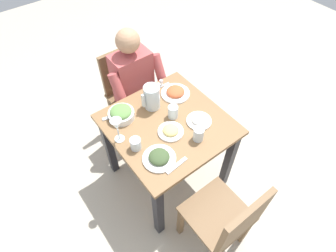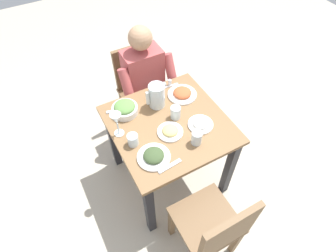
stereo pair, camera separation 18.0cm
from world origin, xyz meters
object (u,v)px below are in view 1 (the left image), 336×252
at_px(diner_near, 139,90).
at_px(plate_dolmas, 159,157).
at_px(dining_table, 168,135).
at_px(plate_rice_curry, 175,92).
at_px(water_glass_center, 199,134).
at_px(wine_glass, 117,126).
at_px(chair_far, 227,220).
at_px(water_glass_far_left, 136,144).
at_px(chair_near, 128,89).
at_px(water_glass_near_right, 173,112).
at_px(plate_yoghurt, 199,120).
at_px(plate_fries, 171,131).
at_px(salt_shaker, 161,83).
at_px(water_pitcher, 152,97).
at_px(salad_bowl, 121,113).

xyz_separation_m(diner_near, plate_dolmas, (0.31, 0.73, 0.13)).
relative_size(dining_table, plate_dolmas, 3.72).
relative_size(plate_dolmas, plate_rice_curry, 0.97).
height_order(water_glass_center, wine_glass, wine_glass).
bearing_deg(chair_far, dining_table, -95.19).
relative_size(plate_rice_curry, water_glass_far_left, 2.60).
bearing_deg(wine_glass, chair_near, -124.29).
xyz_separation_m(water_glass_near_right, water_glass_far_left, (0.37, 0.07, -0.01)).
bearing_deg(chair_far, water_glass_center, -106.64).
bearing_deg(chair_near, chair_far, 84.10).
bearing_deg(dining_table, plate_yoghurt, 146.35).
distance_m(water_glass_near_right, water_glass_center, 0.27).
relative_size(plate_fries, plate_yoghurt, 1.00).
relative_size(plate_fries, water_glass_far_left, 2.08).
bearing_deg(plate_rice_curry, salt_shaker, -79.04).
distance_m(plate_fries, plate_yoghurt, 0.23).
bearing_deg(chair_near, plate_yoghurt, 96.98).
bearing_deg(wine_glass, water_glass_center, 142.95).
relative_size(dining_table, water_pitcher, 4.30).
bearing_deg(water_pitcher, diner_near, -103.44).
xyz_separation_m(water_pitcher, plate_dolmas, (0.24, 0.41, -0.08)).
height_order(chair_near, salad_bowl, chair_near).
xyz_separation_m(chair_far, plate_rice_curry, (-0.29, -0.92, 0.27)).
distance_m(plate_fries, water_glass_far_left, 0.27).
bearing_deg(wine_glass, plate_fries, 152.36).
bearing_deg(plate_fries, plate_dolmas, 33.84).
bearing_deg(wine_glass, plate_rice_curry, -168.67).
xyz_separation_m(plate_dolmas, plate_fries, (-0.19, -0.13, -0.00)).
distance_m(plate_dolmas, plate_rice_curry, 0.62).
bearing_deg(plate_dolmas, salt_shaker, -127.49).
relative_size(salad_bowl, water_glass_far_left, 2.17).
relative_size(plate_rice_curry, wine_glass, 1.16).
xyz_separation_m(salad_bowl, plate_rice_curry, (-0.46, 0.05, -0.02)).
bearing_deg(water_glass_far_left, diner_near, -124.37).
xyz_separation_m(chair_near, wine_glass, (0.43, 0.63, 0.40)).
bearing_deg(salad_bowl, plate_fries, 121.33).
relative_size(wine_glass, salt_shaker, 3.63).
distance_m(diner_near, water_glass_center, 0.77).
distance_m(water_pitcher, plate_yoghurt, 0.38).
relative_size(water_pitcher, plate_yoghurt, 1.04).
bearing_deg(water_glass_near_right, chair_near, -91.24).
bearing_deg(chair_near, water_pitcher, 81.78).
xyz_separation_m(chair_far, water_glass_near_right, (-0.13, -0.75, 0.30)).
distance_m(water_glass_near_right, salt_shaker, 0.35).
bearing_deg(plate_rice_curry, dining_table, 41.42).
xyz_separation_m(plate_yoghurt, water_glass_near_right, (0.12, -0.15, 0.03)).
relative_size(water_pitcher, water_glass_near_right, 1.91).
relative_size(chair_near, wine_glass, 4.44).
bearing_deg(plate_yoghurt, chair_near, -83.02).
relative_size(dining_table, wine_glass, 4.17).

